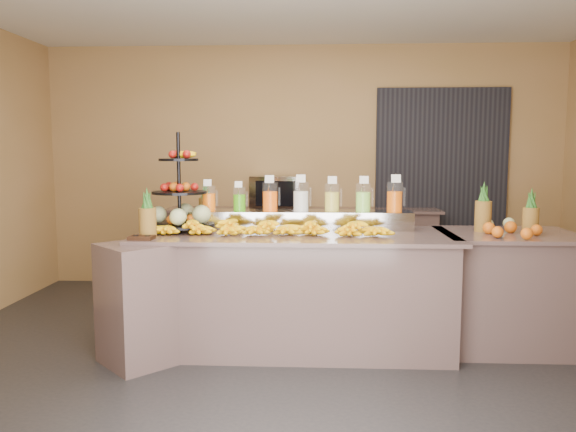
# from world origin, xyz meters

# --- Properties ---
(ground) EXTENTS (6.00, 6.00, 0.00)m
(ground) POSITION_xyz_m (0.00, 0.00, 0.00)
(ground) COLOR black
(ground) RESTS_ON ground
(room_envelope) EXTENTS (6.04, 5.02, 2.82)m
(room_envelope) POSITION_xyz_m (0.19, 0.79, 1.88)
(room_envelope) COLOR olive
(room_envelope) RESTS_ON ground
(buffet_counter) EXTENTS (2.75, 1.25, 0.93)m
(buffet_counter) POSITION_xyz_m (-0.12, 0.26, 0.47)
(buffet_counter) COLOR gray
(buffet_counter) RESTS_ON ground
(right_counter) EXTENTS (1.08, 0.88, 0.93)m
(right_counter) POSITION_xyz_m (1.70, 0.40, 0.47)
(right_counter) COLOR gray
(right_counter) RESTS_ON ground
(back_ledge) EXTENTS (3.10, 0.55, 0.93)m
(back_ledge) POSITION_xyz_m (0.00, 2.25, 0.47)
(back_ledge) COLOR gray
(back_ledge) RESTS_ON ground
(pitcher_tray) EXTENTS (1.85, 0.30, 0.15)m
(pitcher_tray) POSITION_xyz_m (0.03, 0.58, 1.01)
(pitcher_tray) COLOR gray
(pitcher_tray) RESTS_ON buffet_counter
(juice_pitcher_orange_a) EXTENTS (0.11, 0.12, 0.27)m
(juice_pitcher_orange_a) POSITION_xyz_m (-0.75, 0.58, 1.17)
(juice_pitcher_orange_a) COLOR silver
(juice_pitcher_orange_a) RESTS_ON pitcher_tray
(juice_pitcher_green) EXTENTS (0.11, 0.11, 0.26)m
(juice_pitcher_green) POSITION_xyz_m (-0.49, 0.58, 1.17)
(juice_pitcher_green) COLOR silver
(juice_pitcher_green) RESTS_ON pitcher_tray
(juice_pitcher_orange_b) EXTENTS (0.13, 0.13, 0.31)m
(juice_pitcher_orange_b) POSITION_xyz_m (-0.23, 0.58, 1.19)
(juice_pitcher_orange_b) COLOR silver
(juice_pitcher_orange_b) RESTS_ON pitcher_tray
(juice_pitcher_milk) EXTENTS (0.13, 0.14, 0.32)m
(juice_pitcher_milk) POSITION_xyz_m (0.03, 0.58, 1.19)
(juice_pitcher_milk) COLOR silver
(juice_pitcher_milk) RESTS_ON pitcher_tray
(juice_pitcher_lemon) EXTENTS (0.13, 0.13, 0.30)m
(juice_pitcher_lemon) POSITION_xyz_m (0.29, 0.58, 1.18)
(juice_pitcher_lemon) COLOR silver
(juice_pitcher_lemon) RESTS_ON pitcher_tray
(juice_pitcher_lime) EXTENTS (0.13, 0.13, 0.31)m
(juice_pitcher_lime) POSITION_xyz_m (0.55, 0.58, 1.18)
(juice_pitcher_lime) COLOR silver
(juice_pitcher_lime) RESTS_ON pitcher_tray
(juice_pitcher_orange_c) EXTENTS (0.13, 0.14, 0.32)m
(juice_pitcher_orange_c) POSITION_xyz_m (0.81, 0.58, 1.19)
(juice_pitcher_orange_c) COLOR silver
(juice_pitcher_orange_c) RESTS_ON pitcher_tray
(banana_heap) EXTENTS (1.87, 0.17, 0.16)m
(banana_heap) POSITION_xyz_m (-0.19, 0.24, 1.00)
(banana_heap) COLOR yellow
(banana_heap) RESTS_ON buffet_counter
(fruit_stand) EXTENTS (0.68, 0.68, 0.80)m
(fruit_stand) POSITION_xyz_m (-0.93, 0.43, 1.14)
(fruit_stand) COLOR black
(fruit_stand) RESTS_ON buffet_counter
(condiment_caddy) EXTENTS (0.18, 0.14, 0.03)m
(condiment_caddy) POSITION_xyz_m (-1.13, -0.08, 0.94)
(condiment_caddy) COLOR black
(condiment_caddy) RESTS_ON buffet_counter
(pineapple_left_a) EXTENTS (0.13, 0.13, 0.38)m
(pineapple_left_a) POSITION_xyz_m (-1.12, 0.04, 1.07)
(pineapple_left_a) COLOR brown
(pineapple_left_a) RESTS_ON buffet_counter
(pineapple_left_b) EXTENTS (0.13, 0.13, 0.40)m
(pineapple_left_b) POSITION_xyz_m (-0.81, 0.78, 1.08)
(pineapple_left_b) COLOR brown
(pineapple_left_b) RESTS_ON buffet_counter
(right_fruit_pile) EXTENTS (0.47, 0.45, 0.25)m
(right_fruit_pile) POSITION_xyz_m (1.66, 0.32, 1.01)
(right_fruit_pile) COLOR brown
(right_fruit_pile) RESTS_ON right_counter
(oven_warmer) EXTENTS (0.60, 0.45, 0.37)m
(oven_warmer) POSITION_xyz_m (-0.29, 2.25, 1.12)
(oven_warmer) COLOR gray
(oven_warmer) RESTS_ON back_ledge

